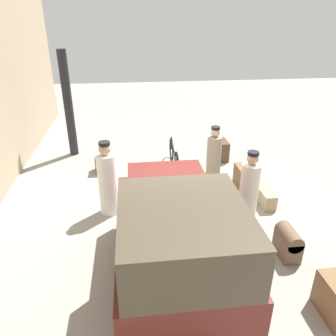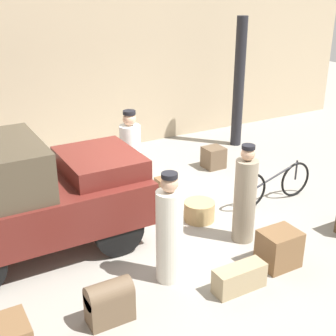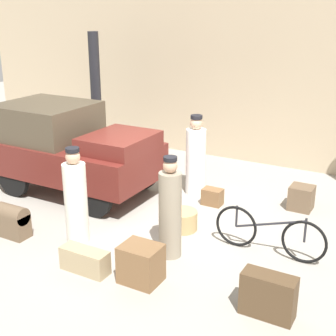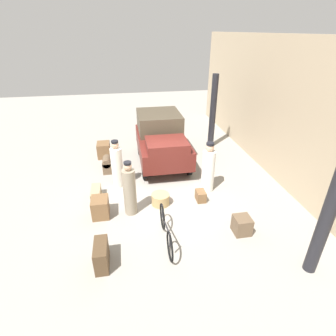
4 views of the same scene
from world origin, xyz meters
TOP-DOWN VIEW (x-y plane):
  - ground_plane at (0.00, 0.00)m, footprint 30.00×30.00m
  - canopy_pillar_right at (3.57, 2.72)m, footprint 0.26×0.26m
  - truck at (-2.15, 0.36)m, footprint 3.26×1.75m
  - bicycle at (2.21, -0.21)m, footprint 1.76×0.04m
  - wicker_basket at (0.65, -0.11)m, footprint 0.53×0.53m
  - porter_lifting_near_truck at (-0.64, -1.31)m, footprint 0.37×0.37m
  - porter_carrying_trunk at (0.90, -0.98)m, footprint 0.35×0.35m
  - conductor_in_dark_uniform at (0.12, 1.49)m, footprint 0.40×0.40m
  - trunk_wicker_pale at (2.22, 1.74)m, footprint 0.43×0.41m
  - suitcase_black_upright at (0.67, 1.12)m, footprint 0.38×0.26m
  - suitcase_tan_flat at (0.05, -2.00)m, footprint 0.74×0.27m
  - trunk_large_brown at (2.68, -1.70)m, footprint 0.67×0.29m
  - trunk_umber_medium at (0.90, -1.82)m, footprint 0.55×0.45m
  - trunk_barrel_dark at (-1.70, -1.71)m, footprint 0.56×0.30m

SIDE VIEW (x-z plane):
  - ground_plane at x=0.00m, z-range 0.00..0.00m
  - suitcase_black_upright at x=0.67m, z-range 0.00..0.32m
  - wicker_basket at x=0.65m, z-range 0.00..0.34m
  - suitcase_tan_flat at x=0.05m, z-range 0.00..0.35m
  - trunk_wicker_pale at x=2.22m, z-range 0.00..0.46m
  - trunk_umber_medium at x=0.90m, z-range 0.00..0.55m
  - trunk_large_brown at x=2.68m, z-range 0.00..0.57m
  - trunk_barrel_dark at x=-1.70m, z-range 0.01..0.57m
  - bicycle at x=2.21m, z-range -0.01..0.72m
  - porter_lifting_near_truck at x=-0.64m, z-range -0.07..1.53m
  - porter_carrying_trunk at x=0.90m, z-range -0.07..1.54m
  - conductor_in_dark_uniform at x=0.12m, z-range -0.08..1.56m
  - truck at x=-2.15m, z-range 0.08..1.87m
  - canopy_pillar_right at x=3.57m, z-range 0.00..3.07m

